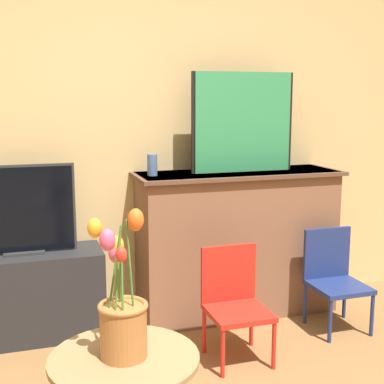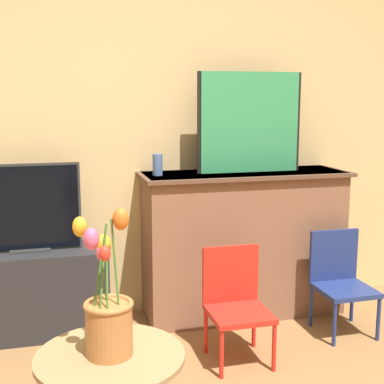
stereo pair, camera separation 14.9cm
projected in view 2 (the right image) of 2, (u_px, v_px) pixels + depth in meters
wall_back at (160, 116)px, 3.60m from camera, size 8.00×0.06×2.70m
fireplace_mantel at (243, 242)px, 3.64m from camera, size 1.40×0.47×0.98m
painting at (250, 122)px, 3.52m from camera, size 0.71×0.03×0.66m
mantel_candle at (158, 165)px, 3.40m from camera, size 0.06×0.06×0.14m
tv_stand at (33, 293)px, 3.34m from camera, size 0.93×0.37×0.54m
tv_monitor at (28, 209)px, 3.25m from camera, size 0.63×0.12×0.54m
chair_red at (236, 300)px, 3.03m from camera, size 0.33×0.33×0.63m
chair_blue at (340, 278)px, 3.40m from camera, size 0.33×0.33×0.63m
vase_tulips at (108, 312)px, 1.90m from camera, size 0.20×0.21×0.54m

